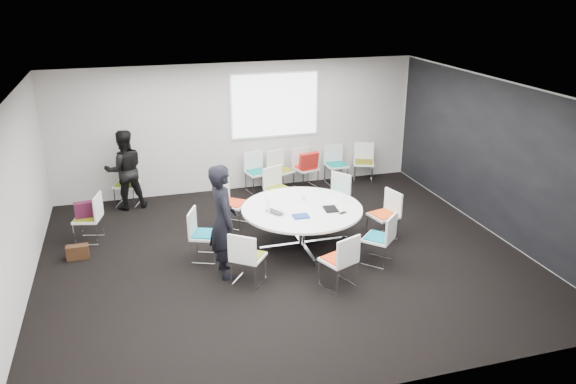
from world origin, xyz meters
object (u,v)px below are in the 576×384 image
object	(u,v)px
laptop	(277,211)
chair_ring_e	(205,244)
chair_ring_f	(248,267)
cup	(304,198)
chair_person_back	(127,192)
person_main	(223,221)
brown_bag	(78,252)
chair_back_a	(257,180)
chair_back_d	(336,172)
chair_back_c	(305,175)
chair_spare_left	(90,227)
chair_ring_d	(233,212)
chair_ring_a	(383,224)
chair_ring_g	(338,270)
chair_back_b	(281,178)
conference_table	(302,218)
chair_back_e	(363,170)
chair_ring_c	(278,197)
person_back	(125,170)
chair_ring_b	(335,205)
maroon_bag	(86,209)
chair_ring_h	(378,248)

from	to	relation	value
laptop	chair_ring_e	bearing A→B (deg)	59.45
chair_ring_f	cup	world-z (taller)	chair_ring_f
chair_person_back	person_main	world-z (taller)	person_main
brown_bag	chair_back_a	bearing A→B (deg)	31.94
chair_back_d	laptop	bearing A→B (deg)	52.06
chair_back_c	chair_person_back	size ratio (longest dim) A/B	1.00
chair_spare_left	brown_bag	distance (m)	0.70
chair_ring_d	chair_back_a	size ratio (longest dim) A/B	1.00
chair_ring_a	chair_ring_g	size ratio (longest dim) A/B	1.00
chair_back_d	chair_back_a	bearing A→B (deg)	-1.20
chair_spare_left	chair_ring_f	bearing A→B (deg)	-118.82
chair_back_b	person_main	distance (m)	3.98
conference_table	chair_ring_d	bearing A→B (deg)	129.27
chair_back_e	person_main	xyz separation A→B (m)	(-3.90, -3.48, 0.64)
chair_ring_c	chair_ring_g	bearing A→B (deg)	70.03
chair_ring_g	person_back	xyz separation A→B (m)	(-3.02, 4.20, 0.55)
chair_ring_g	chair_back_a	world-z (taller)	same
conference_table	chair_back_c	bearing A→B (deg)	70.90
brown_bag	chair_ring_c	bearing A→B (deg)	16.29
chair_ring_b	chair_ring_e	distance (m)	2.91
maroon_bag	chair_ring_e	bearing A→B (deg)	-33.92
chair_back_e	brown_bag	distance (m)	6.60
chair_ring_e	chair_back_e	world-z (taller)	same
chair_back_c	person_back	bearing A→B (deg)	-13.48
person_main	brown_bag	bearing A→B (deg)	59.33
brown_bag	conference_table	bearing A→B (deg)	-8.99
chair_ring_c	chair_ring_d	bearing A→B (deg)	5.15
chair_back_b	cup	size ratio (longest dim) A/B	9.78
chair_ring_f	chair_spare_left	world-z (taller)	same
chair_back_a	chair_person_back	distance (m)	2.78
chair_ring_e	chair_back_c	bearing A→B (deg)	158.76
chair_spare_left	laptop	bearing A→B (deg)	-98.67
chair_ring_h	chair_back_c	bearing A→B (deg)	46.58
chair_ring_a	chair_ring_h	distance (m)	0.99
chair_ring_h	maroon_bag	distance (m)	5.14
chair_back_a	person_main	xyz separation A→B (m)	(-1.36, -3.49, 0.64)
chair_ring_c	laptop	world-z (taller)	chair_ring_c
chair_ring_f	person_main	distance (m)	0.81
chair_ring_c	chair_back_e	bearing A→B (deg)	-175.38
chair_person_back	person_main	size ratio (longest dim) A/B	0.48
conference_table	chair_back_e	size ratio (longest dim) A/B	2.38
person_main	chair_ring_c	bearing A→B (deg)	-36.04
chair_ring_e	person_back	distance (m)	3.03
chair_ring_h	laptop	bearing A→B (deg)	105.33
chair_ring_d	chair_back_c	world-z (taller)	same
chair_back_b	person_back	distance (m)	3.36
chair_spare_left	person_back	bearing A→B (deg)	-10.68
chair_ring_b	cup	distance (m)	1.21
chair_ring_f	chair_back_c	size ratio (longest dim) A/B	1.00
chair_ring_d	chair_spare_left	bearing A→B (deg)	-53.63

